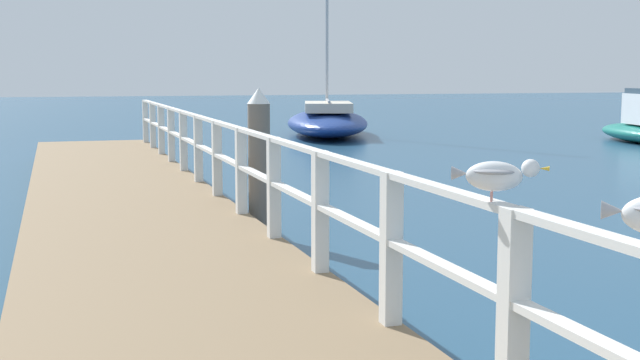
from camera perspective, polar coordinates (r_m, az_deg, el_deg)
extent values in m
cube|color=#846B4C|center=(10.84, -12.29, -2.97)|extent=(2.55, 22.04, 0.44)
cube|color=silver|center=(4.28, 12.71, -8.53)|extent=(0.12, 0.12, 1.01)
cube|color=silver|center=(5.66, 4.74, -4.55)|extent=(0.12, 0.12, 1.01)
cube|color=silver|center=(7.12, 0.01, -2.12)|extent=(0.12, 0.12, 1.01)
cube|color=silver|center=(8.61, -3.08, -0.51)|extent=(0.12, 0.12, 1.01)
cube|color=silver|center=(10.14, -5.26, 0.62)|extent=(0.12, 0.12, 1.01)
cube|color=silver|center=(11.67, -6.86, 1.45)|extent=(0.12, 0.12, 1.01)
cube|color=silver|center=(13.21, -8.09, 2.09)|extent=(0.12, 0.12, 1.01)
cube|color=silver|center=(14.76, -9.06, 2.59)|extent=(0.12, 0.12, 1.01)
cube|color=silver|center=(16.32, -9.85, 3.00)|extent=(0.12, 0.12, 1.01)
cube|color=silver|center=(17.88, -10.50, 3.34)|extent=(0.12, 0.12, 1.01)
cube|color=silver|center=(19.44, -11.05, 3.62)|extent=(0.12, 0.12, 1.01)
cube|color=silver|center=(21.00, -11.52, 3.86)|extent=(0.12, 0.12, 1.01)
cube|color=silver|center=(10.86, -6.15, 3.62)|extent=(0.10, 20.44, 0.04)
cube|color=silver|center=(10.90, -6.12, 1.33)|extent=(0.10, 20.44, 0.04)
cylinder|color=#6B6056|center=(10.90, -4.05, 0.60)|extent=(0.28, 0.28, 1.70)
cone|color=white|center=(10.83, -4.10, 5.60)|extent=(0.29, 0.29, 0.20)
cone|color=#939399|center=(3.32, 18.84, -1.93)|extent=(0.11, 0.10, 0.07)
ellipsoid|color=white|center=(4.35, 11.48, 0.25)|extent=(0.31, 0.26, 0.15)
sphere|color=white|center=(4.34, 13.81, 0.77)|extent=(0.09, 0.09, 0.09)
cone|color=gold|center=(4.34, 14.66, 0.74)|extent=(0.06, 0.05, 0.02)
cone|color=#939399|center=(4.36, 9.25, 0.44)|extent=(0.10, 0.10, 0.07)
ellipsoid|color=#939399|center=(4.35, 11.49, 0.59)|extent=(0.28, 0.27, 0.04)
cylinder|color=tan|center=(4.39, 11.34, -1.01)|extent=(0.01, 0.01, 0.05)
cylinder|color=tan|center=(4.34, 11.31, -1.10)|extent=(0.01, 0.01, 0.05)
ellipsoid|color=navy|center=(28.90, 0.48, 3.81)|extent=(4.66, 8.08, 0.85)
cylinder|color=#B2B2B7|center=(27.91, 0.54, 5.29)|extent=(0.82, 2.59, 0.08)
cube|color=beige|center=(27.95, 0.54, 4.88)|extent=(2.19, 3.05, 0.30)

